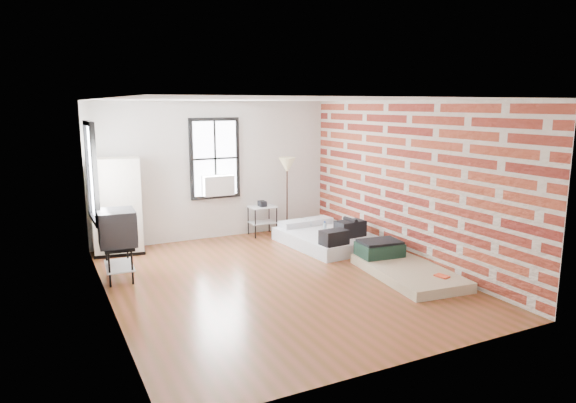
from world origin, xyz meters
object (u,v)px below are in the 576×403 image
tv_stand (117,230)px  side_table (262,212)px  mattress_bare (401,266)px  wardrobe (117,207)px  floor_lamp (287,169)px  mattress_main (328,237)px

tv_stand → side_table: bearing=30.0°
mattress_bare → wardrobe: bearing=146.3°
tv_stand → floor_lamp: bearing=25.6°
tv_stand → mattress_bare: bearing=-19.5°
side_table → tv_stand: 3.52m
wardrobe → floor_lamp: bearing=7.3°
wardrobe → tv_stand: (-0.21, -1.48, -0.08)m
mattress_main → wardrobe: size_ratio=1.15×
mattress_main → side_table: side_table is taller
mattress_main → tv_stand: (-3.96, -0.23, 0.63)m
mattress_main → floor_lamp: (-0.27, 1.25, 1.22)m
mattress_main → wardrobe: wardrobe is taller
tv_stand → mattress_main: bearing=7.0°
side_table → tv_stand: size_ratio=0.66×
mattress_bare → tv_stand: (-4.16, 1.78, 0.67)m
mattress_main → floor_lamp: floor_lamp is taller
wardrobe → mattress_bare: bearing=-32.4°
mattress_main → wardrobe: 4.02m
mattress_bare → tv_stand: 4.57m
mattress_bare → side_table: size_ratio=2.84×
side_table → tv_stand: (-3.15, -1.55, 0.30)m
side_table → floor_lamp: floor_lamp is taller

